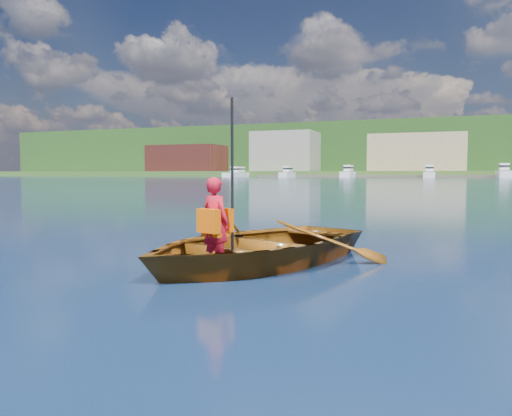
{
  "coord_description": "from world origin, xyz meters",
  "views": [
    {
      "loc": [
        3.6,
        -7.24,
        1.29
      ],
      "look_at": [
        1.12,
        -0.67,
        0.8
      ],
      "focal_mm": 35.0,
      "sensor_mm": 36.0,
      "label": 1
    }
  ],
  "objects_px": {
    "rowboat": "(254,246)",
    "dock": "(454,176)",
    "child_paddler": "(216,222)",
    "marina_yachts": "(476,173)"
  },
  "relations": [
    {
      "from": "child_paddler",
      "to": "marina_yachts",
      "type": "distance_m",
      "value": 145.29
    },
    {
      "from": "rowboat",
      "to": "child_paddler",
      "type": "height_order",
      "value": "child_paddler"
    },
    {
      "from": "rowboat",
      "to": "marina_yachts",
      "type": "height_order",
      "value": "marina_yachts"
    },
    {
      "from": "child_paddler",
      "to": "dock",
      "type": "bearing_deg",
      "value": 87.95
    },
    {
      "from": "rowboat",
      "to": "dock",
      "type": "bearing_deg",
      "value": 88.0
    },
    {
      "from": "rowboat",
      "to": "child_paddler",
      "type": "xyz_separation_m",
      "value": [
        -0.18,
        -0.89,
        0.42
      ]
    },
    {
      "from": "marina_yachts",
      "to": "child_paddler",
      "type": "bearing_deg",
      "value": -94.31
    },
    {
      "from": "dock",
      "to": "child_paddler",
      "type": "bearing_deg",
      "value": -92.05
    },
    {
      "from": "dock",
      "to": "marina_yachts",
      "type": "relative_size",
      "value": 1.12
    },
    {
      "from": "dock",
      "to": "marina_yachts",
      "type": "distance_m",
      "value": 7.33
    }
  ]
}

